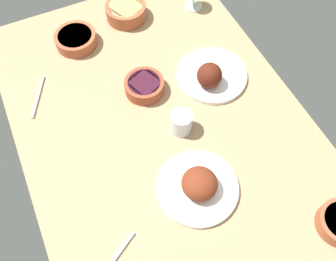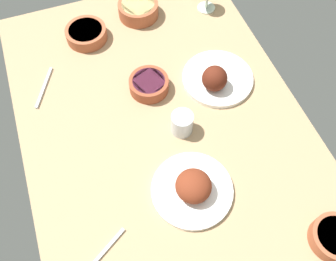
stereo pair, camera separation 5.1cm
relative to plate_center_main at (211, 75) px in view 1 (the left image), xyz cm
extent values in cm
cube|color=tan|center=(13.30, -22.30, -4.71)|extent=(140.00, 90.00, 4.00)
cylinder|color=white|center=(-1.21, 1.19, -1.91)|extent=(24.45, 24.45, 1.60)
ellipsoid|color=#511E11|center=(1.84, -1.81, 2.91)|extent=(8.49, 8.45, 8.76)
cylinder|color=white|center=(33.81, -21.84, -1.91)|extent=(23.84, 23.84, 1.60)
ellipsoid|color=maroon|center=(34.29, -22.59, 2.32)|extent=(10.41, 10.31, 7.46)
cylinder|color=#A35133|center=(-40.91, -14.85, 0.13)|extent=(15.38, 15.38, 5.70)
cylinder|color=#D6BC70|center=(-40.91, -14.85, 2.48)|extent=(12.61, 12.61, 1.00)
cylinder|color=#A35133|center=(-35.74, -36.68, -0.45)|extent=(15.01, 15.01, 4.53)
cylinder|color=brown|center=(-35.74, -36.68, 1.31)|extent=(12.30, 12.30, 1.00)
cylinder|color=brown|center=(-5.58, -22.13, -0.42)|extent=(13.35, 13.35, 4.59)
cylinder|color=#4C192D|center=(-5.58, -22.13, 1.37)|extent=(10.95, 10.95, 1.00)
cylinder|color=silver|center=(-35.51, 11.42, -2.46)|extent=(7.00, 7.00, 0.50)
cylinder|color=silver|center=(13.78, -17.64, 1.10)|extent=(6.98, 6.98, 7.63)
cube|color=silver|center=(-18.07, -56.09, -2.31)|extent=(15.65, 8.71, 0.80)
cube|color=silver|center=(42.39, -51.61, -2.31)|extent=(9.76, 15.35, 0.80)
camera|label=1|loc=(66.26, -46.91, 99.35)|focal=39.52mm
camera|label=2|loc=(68.22, -42.16, 99.35)|focal=39.52mm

